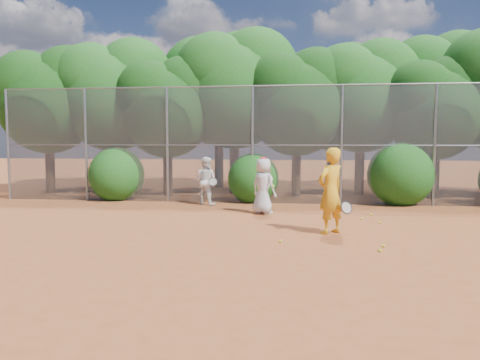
# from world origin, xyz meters

# --- Properties ---
(ground) EXTENTS (80.00, 80.00, 0.00)m
(ground) POSITION_xyz_m (0.00, 0.00, 0.00)
(ground) COLOR brown
(ground) RESTS_ON ground
(fence_back) EXTENTS (20.05, 0.09, 4.03)m
(fence_back) POSITION_xyz_m (-0.12, 6.00, 2.05)
(fence_back) COLOR gray
(fence_back) RESTS_ON ground
(tree_0) EXTENTS (4.38, 3.81, 6.00)m
(tree_0) POSITION_xyz_m (-9.44, 8.04, 3.93)
(tree_0) COLOR black
(tree_0) RESTS_ON ground
(tree_1) EXTENTS (4.64, 4.03, 6.35)m
(tree_1) POSITION_xyz_m (-6.94, 8.54, 4.16)
(tree_1) COLOR black
(tree_1) RESTS_ON ground
(tree_2) EXTENTS (3.99, 3.47, 5.47)m
(tree_2) POSITION_xyz_m (-4.45, 7.83, 3.58)
(tree_2) COLOR black
(tree_2) RESTS_ON ground
(tree_3) EXTENTS (4.89, 4.26, 6.70)m
(tree_3) POSITION_xyz_m (-1.94, 8.84, 4.40)
(tree_3) COLOR black
(tree_3) RESTS_ON ground
(tree_4) EXTENTS (4.19, 3.64, 5.73)m
(tree_4) POSITION_xyz_m (0.55, 8.24, 3.76)
(tree_4) COLOR black
(tree_4) RESTS_ON ground
(tree_5) EXTENTS (4.51, 3.92, 6.17)m
(tree_5) POSITION_xyz_m (3.06, 9.04, 4.05)
(tree_5) COLOR black
(tree_5) RESTS_ON ground
(tree_6) EXTENTS (3.86, 3.36, 5.29)m
(tree_6) POSITION_xyz_m (5.55, 8.03, 3.47)
(tree_6) COLOR black
(tree_6) RESTS_ON ground
(tree_9) EXTENTS (4.83, 4.20, 6.62)m
(tree_9) POSITION_xyz_m (-7.94, 10.84, 4.34)
(tree_9) COLOR black
(tree_9) RESTS_ON ground
(tree_10) EXTENTS (5.15, 4.48, 7.06)m
(tree_10) POSITION_xyz_m (-2.93, 11.05, 4.63)
(tree_10) COLOR black
(tree_10) RESTS_ON ground
(tree_11) EXTENTS (4.64, 4.03, 6.35)m
(tree_11) POSITION_xyz_m (2.06, 10.64, 4.16)
(tree_11) COLOR black
(tree_11) RESTS_ON ground
(tree_12) EXTENTS (5.02, 4.37, 6.88)m
(tree_12) POSITION_xyz_m (6.56, 11.24, 4.51)
(tree_12) COLOR black
(tree_12) RESTS_ON ground
(bush_0) EXTENTS (2.00, 2.00, 2.00)m
(bush_0) POSITION_xyz_m (-6.00, 6.30, 1.00)
(bush_0) COLOR #144A12
(bush_0) RESTS_ON ground
(bush_1) EXTENTS (1.80, 1.80, 1.80)m
(bush_1) POSITION_xyz_m (-1.00, 6.30, 0.90)
(bush_1) COLOR #144A12
(bush_1) RESTS_ON ground
(bush_2) EXTENTS (2.20, 2.20, 2.20)m
(bush_2) POSITION_xyz_m (4.00, 6.30, 1.10)
(bush_2) COLOR #144A12
(bush_2) RESTS_ON ground
(player_yellow) EXTENTS (0.95, 0.85, 2.01)m
(player_yellow) POSITION_xyz_m (1.31, 0.96, 1.00)
(player_yellow) COLOR gold
(player_yellow) RESTS_ON ground
(player_teen) EXTENTS (0.97, 0.89, 1.68)m
(player_teen) POSITION_xyz_m (-0.45, 3.66, 0.84)
(player_teen) COLOR silver
(player_teen) RESTS_ON ground
(player_white) EXTENTS (0.95, 0.84, 1.61)m
(player_white) POSITION_xyz_m (-2.51, 5.40, 0.80)
(player_white) COLOR white
(player_white) RESTS_ON ground
(ball_0) EXTENTS (0.07, 0.07, 0.07)m
(ball_0) POSITION_xyz_m (2.69, 2.38, 0.03)
(ball_0) COLOR yellow
(ball_0) RESTS_ON ground
(ball_1) EXTENTS (0.07, 0.07, 0.07)m
(ball_1) POSITION_xyz_m (2.66, 3.68, 0.03)
(ball_1) COLOR yellow
(ball_1) RESTS_ON ground
(ball_2) EXTENTS (0.07, 0.07, 0.07)m
(ball_2) POSITION_xyz_m (2.29, -0.36, 0.03)
(ball_2) COLOR yellow
(ball_2) RESTS_ON ground
(ball_4) EXTENTS (0.07, 0.07, 0.07)m
(ball_4) POSITION_xyz_m (0.20, -0.16, 0.03)
(ball_4) COLOR yellow
(ball_4) RESTS_ON ground
(ball_5) EXTENTS (0.07, 0.07, 0.07)m
(ball_5) POSITION_xyz_m (2.30, 2.94, 0.03)
(ball_5) COLOR yellow
(ball_5) RESTS_ON ground
(ball_6) EXTENTS (0.07, 0.07, 0.07)m
(ball_6) POSITION_xyz_m (2.15, -0.76, 0.03)
(ball_6) COLOR yellow
(ball_6) RESTS_ON ground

